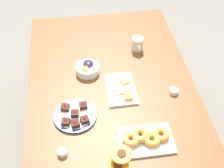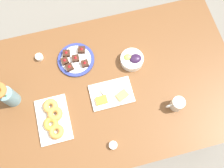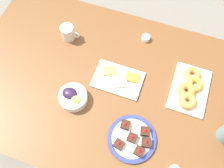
# 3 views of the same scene
# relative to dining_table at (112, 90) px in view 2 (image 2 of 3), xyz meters

# --- Properties ---
(ground_plane) EXTENTS (6.00, 6.00, 0.00)m
(ground_plane) POSITION_rel_dining_table_xyz_m (0.00, 0.00, -0.65)
(ground_plane) COLOR slate
(dining_table) EXTENTS (1.60, 1.00, 0.74)m
(dining_table) POSITION_rel_dining_table_xyz_m (0.00, 0.00, 0.00)
(dining_table) COLOR brown
(dining_table) RESTS_ON ground_plane
(coffee_mug) EXTENTS (0.11, 0.08, 0.09)m
(coffee_mug) POSITION_rel_dining_table_xyz_m (-0.34, 0.22, 0.13)
(coffee_mug) COLOR beige
(coffee_mug) RESTS_ON dining_table
(grape_bowl) EXTENTS (0.15, 0.15, 0.07)m
(grape_bowl) POSITION_rel_dining_table_xyz_m (-0.17, -0.13, 0.12)
(grape_bowl) COLOR white
(grape_bowl) RESTS_ON dining_table
(cheese_platter) EXTENTS (0.26, 0.17, 0.03)m
(cheese_platter) POSITION_rel_dining_table_xyz_m (0.02, 0.05, 0.10)
(cheese_platter) COLOR white
(cheese_platter) RESTS_ON dining_table
(croissant_platter) EXTENTS (0.19, 0.28, 0.05)m
(croissant_platter) POSITION_rel_dining_table_xyz_m (0.39, 0.12, 0.11)
(croissant_platter) COLOR white
(croissant_platter) RESTS_ON dining_table
(jam_cup_honey) EXTENTS (0.05, 0.05, 0.03)m
(jam_cup_honey) POSITION_rel_dining_table_xyz_m (0.08, 0.35, 0.10)
(jam_cup_honey) COLOR white
(jam_cup_honey) RESTS_ON dining_table
(jam_cup_berry) EXTENTS (0.05, 0.05, 0.03)m
(jam_cup_berry) POSITION_rel_dining_table_xyz_m (0.41, -0.30, 0.10)
(jam_cup_berry) COLOR white
(jam_cup_berry) RESTS_ON dining_table
(dessert_plate) EXTENTS (0.24, 0.24, 0.05)m
(dessert_plate) POSITION_rel_dining_table_xyz_m (0.18, -0.23, 0.10)
(dessert_plate) COLOR navy
(dessert_plate) RESTS_ON dining_table
(flower_vase) EXTENTS (0.12, 0.11, 0.26)m
(flower_vase) POSITION_rel_dining_table_xyz_m (0.61, -0.06, 0.18)
(flower_vase) COLOR #6B939E
(flower_vase) RESTS_ON dining_table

